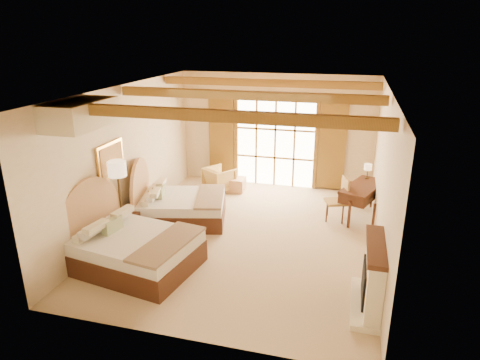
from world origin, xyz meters
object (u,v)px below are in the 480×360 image
(armchair, at_px, (219,179))
(desk, at_px, (362,200))
(bed_near, at_px, (128,246))
(bed_far, at_px, (176,204))
(nightstand, at_px, (129,225))

(armchair, height_order, desk, desk)
(bed_near, distance_m, desk, 5.57)
(bed_far, height_order, armchair, bed_far)
(bed_near, relative_size, bed_far, 1.03)
(bed_far, relative_size, desk, 1.44)
(bed_far, height_order, nightstand, bed_far)
(bed_near, bearing_deg, nightstand, 128.46)
(bed_far, height_order, desk, bed_far)
(bed_near, xyz_separation_m, nightstand, (-0.61, 1.12, -0.16))
(bed_far, xyz_separation_m, desk, (4.27, 1.31, 0.03))
(bed_near, relative_size, nightstand, 4.46)
(nightstand, distance_m, armchair, 3.44)
(bed_near, distance_m, armchair, 4.42)
(armchair, bearing_deg, desk, -159.70)
(bed_near, height_order, armchair, bed_near)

